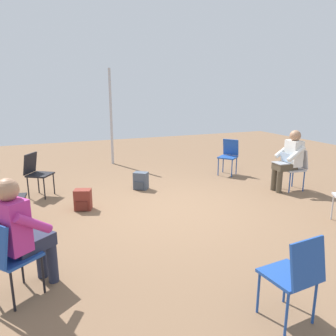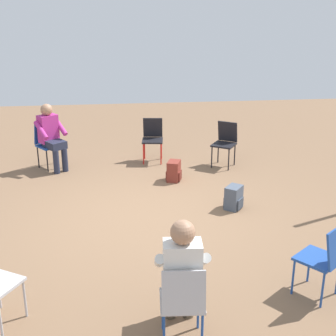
# 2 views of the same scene
# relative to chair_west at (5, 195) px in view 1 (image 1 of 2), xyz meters

# --- Properties ---
(ground_plane) EXTENTS (16.49, 16.49, 0.00)m
(ground_plane) POSITION_rel_chair_west_xyz_m (2.56, -0.30, -0.50)
(ground_plane) COLOR brown
(chair_west) EXTENTS (0.48, 0.45, 0.85)m
(chair_west) POSITION_rel_chair_west_xyz_m (0.00, 0.00, 0.00)
(chair_west) COLOR black
(chair_west) RESTS_ON ground
(chair_east) EXTENTS (0.46, 0.43, 0.85)m
(chair_east) POSITION_rel_chair_west_xyz_m (5.39, -0.19, 0.00)
(chair_east) COLOR #B7B7BC
(chair_east) RESTS_ON ground
(chair_south) EXTENTS (0.43, 0.47, 0.85)m
(chair_south) POSITION_rel_chair_west_xyz_m (2.48, -3.32, 0.00)
(chair_south) COLOR #1E4799
(chair_south) RESTS_ON ground
(chair_southwest) EXTENTS (0.58, 0.57, 0.85)m
(chair_southwest) POSITION_rel_chair_west_xyz_m (0.15, -2.02, 0.00)
(chair_southwest) COLOR #1E4799
(chair_southwest) RESTS_ON ground
(chair_northwest) EXTENTS (0.58, 0.57, 0.85)m
(chair_northwest) POSITION_rel_chair_west_xyz_m (0.46, 1.36, 0.00)
(chair_northwest) COLOR black
(chair_northwest) RESTS_ON ground
(chair_northeast) EXTENTS (0.58, 0.58, 0.85)m
(chair_northeast) POSITION_rel_chair_west_xyz_m (4.80, 1.40, 0.00)
(chair_northeast) COLOR #1E4799
(chair_northeast) RESTS_ON ground
(person_with_laptop) EXTENTS (0.54, 0.52, 1.24)m
(person_with_laptop) POSITION_rel_chair_west_xyz_m (5.22, -0.18, 0.20)
(person_with_laptop) COLOR #4C4233
(person_with_laptop) RESTS_ON ground
(person_in_magenta) EXTENTS (0.63, 0.63, 1.24)m
(person_in_magenta) POSITION_rel_chair_west_xyz_m (0.28, -1.92, 0.20)
(person_in_magenta) COLOR #23283D
(person_in_magenta) RESTS_ON ground
(backpack_near_laptop_user) EXTENTS (0.33, 0.30, 0.36)m
(backpack_near_laptop_user) POSITION_rel_chair_west_xyz_m (1.16, 0.27, -0.34)
(backpack_near_laptop_user) COLOR maroon
(backpack_near_laptop_user) RESTS_ON ground
(backpack_by_empty_chair) EXTENTS (0.34, 0.33, 0.36)m
(backpack_by_empty_chair) POSITION_rel_chair_west_xyz_m (2.45, 1.03, -0.34)
(backpack_by_empty_chair) COLOR #475160
(backpack_by_empty_chair) RESTS_ON ground
(tent_pole_near) EXTENTS (0.07, 0.07, 2.57)m
(tent_pole_near) POSITION_rel_chair_west_xyz_m (2.44, 3.61, 0.79)
(tent_pole_near) COLOR #B2B2B7
(tent_pole_near) RESTS_ON ground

